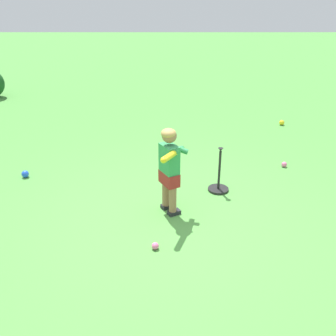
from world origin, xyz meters
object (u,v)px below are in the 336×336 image
Objects in this scene: batting_tee at (217,183)px; child_batter at (169,164)px; play_ball_far_left at (24,174)px; play_ball_far_right at (283,164)px; play_ball_near_batter at (280,122)px; play_ball_behind_batter at (154,246)px.

child_batter is at bearing -140.16° from batting_tee.
play_ball_far_left is 1.26× the size of play_ball_far_right.
play_ball_far_left is at bearing -151.87° from play_ball_near_batter.
play_ball_far_right is at bearing 46.86° from play_ball_behind_batter.
play_ball_near_batter reaches higher than play_ball_far_right.
child_batter reaches higher than play_ball_near_batter.
play_ball_near_batter is at bearing 55.50° from child_batter.
play_ball_behind_batter is at bearing -122.25° from batting_tee.
play_ball_far_left is at bearing 138.84° from play_ball_behind_batter.
batting_tee is (-1.58, -2.71, 0.05)m from play_ball_near_batter.
play_ball_far_left is 3.86m from play_ball_far_right.
play_ball_near_batter is 2.02m from play_ball_far_right.
play_ball_behind_batter is 0.12× the size of batting_tee.
batting_tee is at bearing -145.74° from play_ball_far_right.
batting_tee reaches higher than play_ball_far_right.
play_ball_far_right is (1.92, 2.04, 0.00)m from play_ball_behind_batter.
play_ball_near_batter is at bearing 59.11° from play_ball_behind_batter.
child_batter is 1.02m from batting_tee.
play_ball_far_right is (1.76, 1.30, -0.61)m from child_batter.
child_batter is 0.98m from play_ball_behind_batter.
play_ball_far_left is at bearing 155.63° from child_batter.
batting_tee is at bearing -120.23° from play_ball_near_batter.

